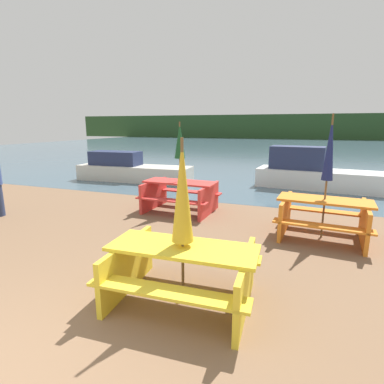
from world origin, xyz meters
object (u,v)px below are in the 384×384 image
object	(u,v)px
umbrella_darkgreen	(180,141)
picnic_table_orange	(323,215)
picnic_table_red	(180,193)
boat_second	(130,170)
boat	(312,173)
umbrella_navy	(330,149)
umbrella_gold	(182,192)
picnic_table_yellow	(183,267)

from	to	relation	value
umbrella_darkgreen	picnic_table_orange	bearing A→B (deg)	-13.05
picnic_table_red	boat_second	bearing A→B (deg)	135.90
picnic_table_orange	boat_second	world-z (taller)	boat_second
boat_second	umbrella_darkgreen	bearing A→B (deg)	-46.35
boat	picnic_table_red	bearing A→B (deg)	-121.03
picnic_table_orange	umbrella_navy	bearing A→B (deg)	90.00
umbrella_navy	umbrella_darkgreen	bearing A→B (deg)	166.95
umbrella_gold	boat_second	distance (m)	9.01
picnic_table_orange	umbrella_darkgreen	distance (m)	3.73
picnic_table_orange	umbrella_darkgreen	world-z (taller)	umbrella_darkgreen
picnic_table_red	umbrella_darkgreen	world-z (taller)	umbrella_darkgreen
umbrella_gold	umbrella_navy	distance (m)	3.53
picnic_table_red	umbrella_darkgreen	bearing A→B (deg)	180.00
picnic_table_red	umbrella_darkgreen	distance (m)	1.34
picnic_table_red	umbrella_gold	bearing A→B (deg)	-67.52
umbrella_navy	picnic_table_yellow	bearing A→B (deg)	-121.06
picnic_table_red	boat_second	world-z (taller)	boat_second
boat_second	umbrella_navy	bearing A→B (deg)	-33.74
picnic_table_red	boat	size ratio (longest dim) A/B	0.45
picnic_table_red	umbrella_gold	xyz separation A→B (m)	(1.57, -3.80, 0.95)
umbrella_darkgreen	boat	size ratio (longest dim) A/B	0.53
umbrella_darkgreen	boat	distance (m)	5.66
picnic_table_orange	boat	distance (m)	5.19
picnic_table_red	umbrella_gold	world-z (taller)	umbrella_gold
picnic_table_orange	umbrella_navy	xyz separation A→B (m)	(0.00, 0.00, 1.30)
picnic_table_orange	boat_second	distance (m)	8.21
picnic_table_red	umbrella_gold	distance (m)	4.22
umbrella_darkgreen	boat_second	world-z (taller)	umbrella_darkgreen
picnic_table_yellow	umbrella_navy	distance (m)	3.75
umbrella_gold	umbrella_darkgreen	bearing A→B (deg)	112.48
picnic_table_yellow	umbrella_navy	world-z (taller)	umbrella_navy
umbrella_gold	boat	world-z (taller)	umbrella_gold
picnic_table_red	umbrella_navy	bearing A→B (deg)	-13.05
umbrella_darkgreen	boat	world-z (taller)	umbrella_darkgreen
picnic_table_yellow	boat_second	distance (m)	8.96
picnic_table_orange	umbrella_navy	distance (m)	1.30
picnic_table_yellow	umbrella_gold	world-z (taller)	umbrella_gold
picnic_table_yellow	picnic_table_orange	xyz separation A→B (m)	(1.81, 3.01, 0.02)
umbrella_navy	boat_second	bearing A→B (deg)	148.51
picnic_table_red	umbrella_navy	distance (m)	3.71
picnic_table_red	boat_second	xyz separation A→B (m)	(-3.62, 3.50, -0.04)
picnic_table_red	boat_second	distance (m)	5.04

